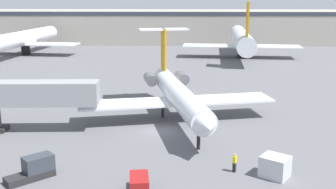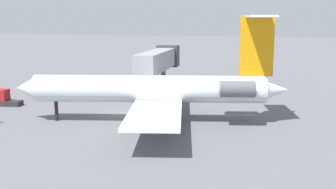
% 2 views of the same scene
% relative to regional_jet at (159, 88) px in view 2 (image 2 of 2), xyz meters
% --- Properties ---
extents(ground_plane, '(400.00, 400.00, 0.10)m').
position_rel_regional_jet_xyz_m(ground_plane, '(-1.99, -4.54, -3.42)').
color(ground_plane, '#5B5B60').
extents(regional_jet, '(24.06, 26.51, 10.34)m').
position_rel_regional_jet_xyz_m(regional_jet, '(0.00, 0.00, 0.00)').
color(regional_jet, silver).
rests_on(regional_jet, ground_plane).
extents(jet_bridge, '(16.03, 3.77, 5.97)m').
position_rel_regional_jet_xyz_m(jet_bridge, '(-17.66, -5.03, 0.91)').
color(jet_bridge, gray).
rests_on(jet_bridge, ground_plane).
extents(baggage_tug_lead, '(1.88, 4.14, 1.90)m').
position_rel_regional_jet_xyz_m(baggage_tug_lead, '(-2.61, -20.04, -2.54)').
color(baggage_tug_lead, '#262628').
rests_on(baggage_tug_lead, ground_plane).
extents(baggage_tug_trailing, '(3.88, 3.76, 1.90)m').
position_rel_regional_jet_xyz_m(baggage_tug_trailing, '(-11.66, -17.00, -2.54)').
color(baggage_tug_trailing, '#262628').
rests_on(baggage_tug_trailing, ground_plane).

